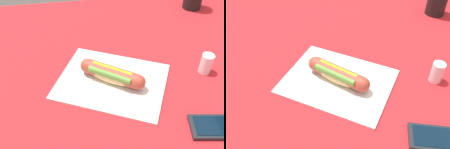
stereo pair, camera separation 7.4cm
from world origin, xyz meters
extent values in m
cylinder|color=brown|center=(-0.46, -0.40, 0.37)|extent=(0.07, 0.07, 0.74)
cylinder|color=brown|center=(0.46, -0.40, 0.37)|extent=(0.07, 0.07, 0.74)
cube|color=brown|center=(0.00, 0.00, 0.76)|extent=(1.08, 0.96, 0.03)
cube|color=red|center=(0.00, 0.00, 0.78)|extent=(1.14, 1.02, 0.00)
cube|color=silver|center=(0.02, 0.02, 0.78)|extent=(0.38, 0.34, 0.01)
ellipsoid|color=#E5BC75|center=(0.02, 0.02, 0.81)|extent=(0.15, 0.13, 0.04)
cylinder|color=#A83D2D|center=(0.02, 0.02, 0.81)|extent=(0.16, 0.13, 0.04)
sphere|color=#A83D2D|center=(0.08, -0.03, 0.81)|extent=(0.04, 0.04, 0.04)
sphere|color=#A83D2D|center=(-0.05, 0.06, 0.81)|extent=(0.04, 0.04, 0.04)
cube|color=yellow|center=(0.02, 0.02, 0.83)|extent=(0.10, 0.08, 0.00)
cylinder|color=#568433|center=(0.03, 0.03, 0.82)|extent=(0.12, 0.09, 0.02)
cube|color=black|center=(-0.21, 0.22, 0.78)|extent=(0.14, 0.09, 0.01)
cube|color=black|center=(-0.21, 0.22, 0.79)|extent=(0.12, 0.07, 0.00)
cylinder|color=silver|center=(-0.27, 0.02, 0.81)|extent=(0.04, 0.04, 0.06)
camera|label=1|loc=(0.10, 0.56, 1.31)|focal=41.81mm
camera|label=2|loc=(0.03, 0.56, 1.31)|focal=41.81mm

